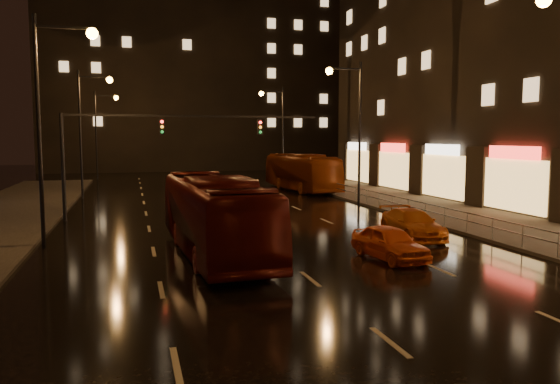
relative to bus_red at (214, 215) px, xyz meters
name	(u,v)px	position (x,y,z in m)	size (l,w,h in m)	color
ground	(229,215)	(2.55, 11.14, -1.63)	(140.00, 140.00, 0.00)	black
sidewalk_right	(465,217)	(16.05, 6.14, -1.56)	(7.00, 70.00, 0.15)	#38332D
building_distant	(195,50)	(6.55, 63.14, 16.37)	(44.00, 16.00, 36.00)	black
traffic_signal	(144,139)	(-2.51, 11.14, 3.10)	(15.31, 0.32, 6.20)	black
railing_right	(393,199)	(12.75, 9.14, -0.73)	(0.05, 56.00, 1.00)	#99999E
bus_red	(214,215)	(0.00, 0.00, 0.00)	(2.74, 11.71, 3.26)	#5D120D
bus_curb	(301,172)	(11.55, 24.76, 0.04)	(2.80, 11.96, 3.33)	#89330D
taxi_near	(390,243)	(6.55, -2.82, -0.96)	(1.59, 3.94, 1.34)	#DF5215
taxi_far	(412,224)	(9.74, 1.14, -0.95)	(1.90, 4.69, 1.36)	orange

